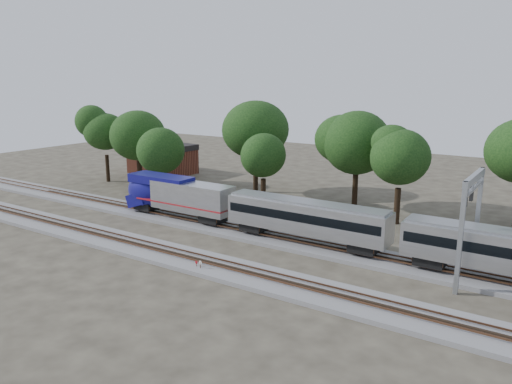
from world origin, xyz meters
TOP-DOWN VIEW (x-y plane):
  - ground at (0.00, 0.00)m, footprint 160.00×160.00m
  - track_far at (0.00, 6.00)m, footprint 160.00×5.00m
  - track_near at (0.00, -4.00)m, footprint 160.00×5.00m
  - switch_stand_red at (5.15, -5.35)m, footprint 0.30×0.07m
  - switch_stand_white at (5.71, -5.46)m, footprint 0.35×0.07m
  - switch_lever at (4.62, -5.67)m, footprint 0.57×0.44m
  - signal_gantry at (26.02, 6.00)m, footprint 0.65×7.70m
  - brick_building at (-30.86, 28.02)m, footprint 11.68×8.63m
  - tree_0 at (-33.25, 17.33)m, footprint 8.60×8.60m
  - tree_1 at (-26.67, 18.35)m, footprint 8.27×8.27m
  - tree_2 at (-18.49, 14.96)m, footprint 6.82×6.82m
  - tree_3 at (-7.99, 24.42)m, footprint 9.75×9.75m
  - tree_4 at (-2.52, 18.02)m, footprint 7.09×7.09m
  - tree_5 at (8.43, 23.78)m, footprint 8.99×8.99m
  - tree_6 at (15.57, 19.48)m, footprint 8.26×8.26m

SIDE VIEW (x-z plane):
  - ground at x=0.00m, z-range 0.00..0.00m
  - switch_lever at x=4.62m, z-range 0.00..0.30m
  - track_far at x=0.00m, z-range -0.16..0.57m
  - track_near at x=0.00m, z-range -0.16..0.57m
  - switch_stand_red at x=5.15m, z-range 0.13..1.06m
  - switch_stand_white at x=5.71m, z-range 0.15..1.24m
  - brick_building at x=-30.86m, z-range 0.02..5.39m
  - tree_2 at x=-18.49m, z-range 1.88..11.48m
  - signal_gantry at x=26.02m, z-range 2.14..11.51m
  - tree_4 at x=-2.52m, z-range 1.96..11.96m
  - tree_6 at x=15.57m, z-range 2.28..13.92m
  - tree_1 at x=-26.67m, z-range 2.29..13.95m
  - tree_0 at x=-33.25m, z-range 2.38..14.50m
  - tree_5 at x=8.43m, z-range 2.49..15.16m
  - tree_3 at x=-7.99m, z-range 2.71..16.45m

